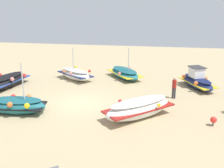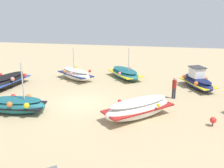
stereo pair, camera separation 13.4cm
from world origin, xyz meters
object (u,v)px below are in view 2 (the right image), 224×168
Objects in this scene: fishing_boat_1 at (139,108)px; mooring_buoy_0 at (213,120)px; fishing_boat_0 at (197,81)px; fishing_boat_2 at (125,73)px; person_walking at (174,86)px; fishing_boat_6 at (76,74)px; fishing_boat_4 at (7,81)px; fishing_boat_3 at (16,105)px.

fishing_boat_1 reaches higher than mooring_buoy_0.
fishing_boat_1 is at bearing -5.43° from mooring_buoy_0.
fishing_boat_0 is at bearing -165.10° from fishing_boat_1.
fishing_boat_2 reaches higher than person_walking.
mooring_buoy_0 is (-4.50, 0.43, -0.27)m from fishing_boat_1.
fishing_boat_6 is 2.46× the size of person_walking.
person_walking is (2.08, 3.06, 0.34)m from fishing_boat_0.
person_walking reaches higher than fishing_boat_4.
fishing_boat_3 is 12.62m from mooring_buoy_0.
fishing_boat_1 is 4.53m from mooring_buoy_0.
fishing_boat_6 is (-5.18, -3.42, 0.01)m from fishing_boat_4.
fishing_boat_2 is at bearing -118.34° from person_walking.
fishing_boat_3 is (5.92, 9.98, 0.07)m from fishing_boat_2.
fishing_boat_1 is at bearing 156.08° from fishing_boat_2.
fishing_boat_4 is (3.87, -5.18, -0.02)m from fishing_boat_3.
fishing_boat_1 is 10.35m from fishing_boat_6.
fishing_boat_3 is at bearing 1.64° from mooring_buoy_0.
fishing_boat_3 reaches higher than fishing_boat_4.
fishing_boat_1 is at bearing 179.88° from fishing_boat_3.
mooring_buoy_0 is (-0.07, 7.58, -0.26)m from fishing_boat_0.
fishing_boat_6 reaches higher than mooring_buoy_0.
fishing_boat_0 is at bearing 32.46° from fishing_boat_6.
fishing_boat_2 is 11.60m from fishing_boat_3.
person_walking is at bearing 13.67° from fishing_boat_6.
mooring_buoy_0 is (-2.16, 4.51, -0.60)m from person_walking.
fishing_boat_4 is at bearing -16.30° from mooring_buoy_0.
person_walking is 5.04m from mooring_buoy_0.
fishing_boat_6 is at bearing -92.08° from person_walking.
fishing_boat_3 reaches higher than fishing_boat_1.
fishing_boat_2 is at bearing -55.56° from fishing_boat_4.
fishing_boat_1 is at bearing -13.11° from fishing_boat_6.
fishing_boat_4 reaches higher than mooring_buoy_0.
fishing_boat_3 is 0.84× the size of fishing_boat_4.
fishing_boat_6 is (6.80, -7.81, -0.09)m from fishing_boat_1.
fishing_boat_2 is at bearing 46.46° from fishing_boat_0.
fishing_boat_3 is 2.41× the size of person_walking.
fishing_boat_6 is 7.16× the size of mooring_buoy_0.
mooring_buoy_0 is at bearing 154.15° from fishing_boat_0.
fishing_boat_2 reaches higher than fishing_boat_1.
fishing_boat_6 is at bearing -36.07° from mooring_buoy_0.
fishing_boat_2 reaches higher than fishing_boat_0.
fishing_boat_4 is at bearing -71.17° from person_walking.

